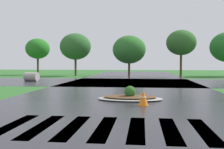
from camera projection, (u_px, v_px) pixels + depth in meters
name	position (u px, v px, depth m)	size (l,w,h in m)	color
asphalt_roadway	(120.00, 101.00, 12.38)	(11.62, 80.00, 0.01)	#2B2B30
asphalt_cross_road	(131.00, 82.00, 24.29)	(90.00, 10.45, 0.01)	#2B2B30
crosswalk_stripes	(104.00, 128.00, 7.39)	(5.85, 2.92, 0.01)	white
median_island	(130.00, 97.00, 12.94)	(3.16, 1.86, 0.68)	#9E9B93
drainage_pipe_stack	(32.00, 77.00, 25.60)	(1.38, 1.03, 0.86)	#9E9B93
traffic_cone	(143.00, 98.00, 11.16)	(0.43, 0.43, 0.67)	orange
background_treeline	(151.00, 47.00, 34.57)	(36.62, 6.29, 5.88)	#4C3823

